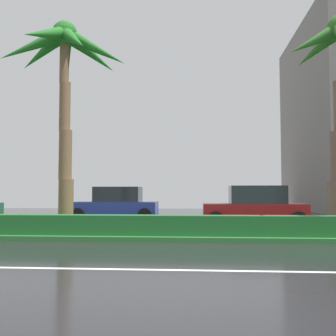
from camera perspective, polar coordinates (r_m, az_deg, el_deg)
name	(u,v)px	position (r m, az deg, el deg)	size (l,w,h in m)	color
ground_plane	(184,234)	(14.57, 2.34, -9.36)	(90.00, 42.00, 0.10)	black
near_lane_divider_stripe	(172,270)	(7.64, 0.52, -14.34)	(81.00, 0.14, 0.01)	white
median_strip	(183,233)	(13.56, 2.20, -9.27)	(85.50, 4.00, 0.15)	#2D6B33
median_hedge	(182,225)	(12.13, 1.95, -8.17)	(76.50, 0.70, 0.60)	#1E6028
palm_tree_mid_left	(64,64)	(15.48, -14.56, 14.23)	(4.66, 4.66, 7.55)	brown
car_in_traffic_second	(116,204)	(20.67, -7.41, -5.16)	(4.30, 2.02, 1.72)	navy
car_in_traffic_third	(255,207)	(17.55, 12.26, -5.42)	(4.30, 2.02, 1.72)	maroon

